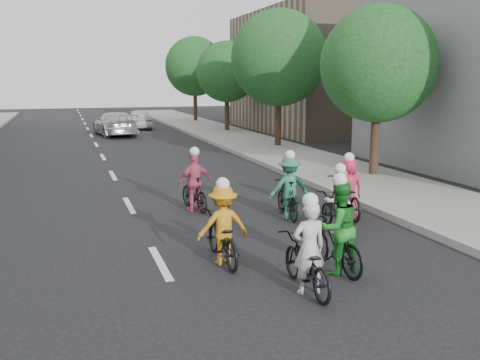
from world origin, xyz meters
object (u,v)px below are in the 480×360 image
cyclist_6 (307,259)px  follow_car_lead (115,124)px  cyclist_1 (195,187)px  cyclist_2 (346,194)px  cyclist_5 (289,192)px  follow_car_trail (138,119)px  cyclist_4 (337,208)px  cyclist_3 (337,235)px  cyclist_0 (222,232)px

cyclist_6 → follow_car_lead: cyclist_6 is taller
cyclist_1 → cyclist_2: size_ratio=0.88×
cyclist_5 → follow_car_trail: bearing=-83.6°
cyclist_5 → cyclist_4: bearing=115.5°
follow_car_trail → cyclist_5: bearing=90.4°
cyclist_1 → cyclist_5: size_ratio=0.99×
cyclist_4 → follow_car_trail: (-0.74, 28.13, 0.12)m
cyclist_3 → follow_car_lead: (-1.53, 26.03, 0.04)m
cyclist_1 → cyclist_6: bearing=83.1°
cyclist_6 → follow_car_trail: size_ratio=0.44×
cyclist_1 → follow_car_trail: bearing=-105.4°
cyclist_1 → cyclist_3: size_ratio=0.94×
cyclist_3 → cyclist_6: cyclist_3 is taller
cyclist_6 → cyclist_5: bearing=-108.6°
cyclist_0 → cyclist_4: size_ratio=1.06×
cyclist_1 → cyclist_4: cyclist_1 is taller
cyclist_3 → follow_car_lead: size_ratio=0.36×
cyclist_6 → follow_car_trail: bearing=-91.5°
follow_car_lead → follow_car_trail: follow_car_lead is taller
cyclist_1 → cyclist_4: (2.60, -3.07, -0.06)m
cyclist_1 → follow_car_lead: bearing=-100.6°
cyclist_3 → cyclist_4: bearing=-124.8°
cyclist_4 → follow_car_trail: 28.14m
cyclist_1 → cyclist_2: 3.97m
cyclist_2 → cyclist_5: (-1.47, 0.31, 0.09)m
cyclist_1 → cyclist_4: size_ratio=0.99×
follow_car_trail → cyclist_6: bearing=87.4°
cyclist_5 → cyclist_6: cyclist_5 is taller
cyclist_2 → follow_car_lead: cyclist_2 is taller
cyclist_0 → cyclist_3: cyclist_3 is taller
cyclist_1 → follow_car_trail: 25.12m
cyclist_0 → follow_car_trail: cyclist_0 is taller
cyclist_2 → cyclist_6: bearing=61.9°
follow_car_lead → cyclist_5: bearing=88.6°
cyclist_4 → cyclist_5: cyclist_5 is taller
follow_car_lead → cyclist_4: bearing=89.5°
cyclist_3 → cyclist_4: cyclist_3 is taller
cyclist_6 → follow_car_trail: 31.10m
cyclist_0 → cyclist_5: bearing=-133.5°
cyclist_2 → cyclist_0: bearing=39.0°
cyclist_1 → cyclist_4: 4.03m
cyclist_4 → cyclist_6: (-2.15, -2.94, -0.02)m
cyclist_1 → cyclist_5: bearing=132.2°
follow_car_trail → cyclist_4: bearing=91.5°
cyclist_5 → follow_car_trail: size_ratio=0.43×
cyclist_2 → cyclist_4: bearing=61.5°
cyclist_6 → cyclist_1: bearing=-84.6°
cyclist_0 → follow_car_trail: size_ratio=0.46×
cyclist_3 → follow_car_trail: cyclist_3 is taller
cyclist_0 → cyclist_4: cyclist_0 is taller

